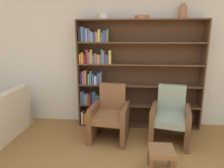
# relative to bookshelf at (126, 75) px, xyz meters

# --- Properties ---
(wall_back) EXTENTS (12.00, 0.06, 2.75)m
(wall_back) POSITION_rel_bookshelf_xyz_m (0.37, 0.17, 0.31)
(wall_back) COLOR silver
(wall_back) RESTS_ON ground
(bookshelf) EXTENTS (2.44, 0.30, 2.13)m
(bookshelf) POSITION_rel_bookshelf_xyz_m (0.00, 0.00, 0.00)
(bookshelf) COLOR brown
(bookshelf) RESTS_ON ground
(bowl_cream) EXTENTS (0.24, 0.24, 0.11)m
(bowl_cream) POSITION_rel_bookshelf_xyz_m (-0.45, -0.02, 1.12)
(bowl_cream) COLOR silver
(bowl_cream) RESTS_ON bookshelf
(bowl_stoneware) EXTENTS (0.27, 0.27, 0.07)m
(bowl_stoneware) POSITION_rel_bookshelf_xyz_m (0.26, -0.02, 1.10)
(bowl_stoneware) COLOR #C67547
(bowl_stoneware) RESTS_ON bookshelf
(vase_tall) EXTENTS (0.15, 0.15, 0.26)m
(vase_tall) POSITION_rel_bookshelf_xyz_m (1.00, -0.02, 1.18)
(vase_tall) COLOR #A36647
(vase_tall) RESTS_ON bookshelf
(armchair_leather) EXTENTS (0.71, 0.75, 0.97)m
(armchair_leather) POSITION_rel_bookshelf_xyz_m (-0.27, -0.58, -0.65)
(armchair_leather) COLOR brown
(armchair_leather) RESTS_ON ground
(armchair_cushioned) EXTENTS (0.77, 0.80, 0.97)m
(armchair_cushioned) POSITION_rel_bookshelf_xyz_m (0.79, -0.58, -0.65)
(armchair_cushioned) COLOR brown
(armchair_cushioned) RESTS_ON ground
(footstool) EXTENTS (0.34, 0.34, 0.35)m
(footstool) POSITION_rel_bookshelf_xyz_m (0.51, -1.50, -0.78)
(footstool) COLOR brown
(footstool) RESTS_ON ground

